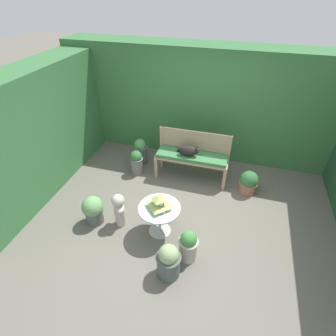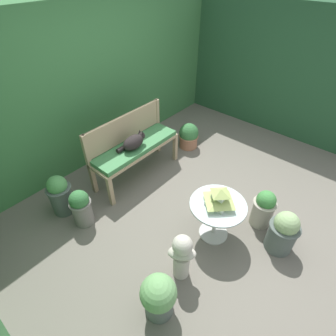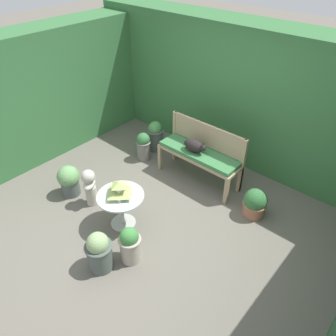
{
  "view_description": "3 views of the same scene",
  "coord_description": "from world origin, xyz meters",
  "px_view_note": "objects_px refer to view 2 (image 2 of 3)",
  "views": [
    {
      "loc": [
        0.61,
        -3.15,
        3.38
      ],
      "look_at": [
        -0.42,
        0.39,
        0.65
      ],
      "focal_mm": 28.0,
      "sensor_mm": 36.0,
      "label": 1
    },
    {
      "loc": [
        -2.2,
        -1.35,
        2.74
      ],
      "look_at": [
        -0.16,
        0.42,
        0.49
      ],
      "focal_mm": 28.0,
      "sensor_mm": 36.0,
      "label": 2
    },
    {
      "loc": [
        2.38,
        -2.54,
        3.48
      ],
      "look_at": [
        -0.32,
        0.53,
        0.44
      ],
      "focal_mm": 35.0,
      "sensor_mm": 36.0,
      "label": 3
    }
  ],
  "objects_px": {
    "potted_plant_bench_right": "(60,194)",
    "potted_plant_path_edge": "(263,208)",
    "cat": "(133,142)",
    "potted_plant_hedge_corner": "(159,296)",
    "potted_plant_bench_left": "(81,207)",
    "patio_table": "(217,211)",
    "potted_plant_table_near": "(283,232)",
    "garden_bust": "(182,255)",
    "potted_plant_patio_mid": "(189,136)",
    "garden_bench": "(136,149)",
    "pagoda_birdhouse": "(219,198)"
  },
  "relations": [
    {
      "from": "patio_table",
      "to": "potted_plant_bench_right",
      "type": "relative_size",
      "value": 1.12
    },
    {
      "from": "patio_table",
      "to": "potted_plant_bench_left",
      "type": "distance_m",
      "value": 1.67
    },
    {
      "from": "patio_table",
      "to": "potted_plant_table_near",
      "type": "distance_m",
      "value": 0.78
    },
    {
      "from": "potted_plant_hedge_corner",
      "to": "garden_bust",
      "type": "bearing_deg",
      "value": 9.97
    },
    {
      "from": "potted_plant_bench_right",
      "to": "potted_plant_path_edge",
      "type": "relative_size",
      "value": 1.09
    },
    {
      "from": "pagoda_birdhouse",
      "to": "potted_plant_bench_right",
      "type": "bearing_deg",
      "value": 119.6
    },
    {
      "from": "cat",
      "to": "potted_plant_hedge_corner",
      "type": "distance_m",
      "value": 2.05
    },
    {
      "from": "cat",
      "to": "potted_plant_table_near",
      "type": "relative_size",
      "value": 0.81
    },
    {
      "from": "potted_plant_bench_right",
      "to": "potted_plant_path_edge",
      "type": "distance_m",
      "value": 2.61
    },
    {
      "from": "cat",
      "to": "pagoda_birdhouse",
      "type": "height_order",
      "value": "cat"
    },
    {
      "from": "potted_plant_patio_mid",
      "to": "potted_plant_table_near",
      "type": "distance_m",
      "value": 2.3
    },
    {
      "from": "cat",
      "to": "garden_bust",
      "type": "distance_m",
      "value": 1.74
    },
    {
      "from": "cat",
      "to": "potted_plant_table_near",
      "type": "distance_m",
      "value": 2.22
    },
    {
      "from": "garden_bench",
      "to": "pagoda_birdhouse",
      "type": "height_order",
      "value": "pagoda_birdhouse"
    },
    {
      "from": "potted_plant_patio_mid",
      "to": "potted_plant_path_edge",
      "type": "height_order",
      "value": "potted_plant_path_edge"
    },
    {
      "from": "pagoda_birdhouse",
      "to": "potted_plant_bench_left",
      "type": "bearing_deg",
      "value": 124.34
    },
    {
      "from": "garden_bust",
      "to": "potted_plant_bench_right",
      "type": "bearing_deg",
      "value": 154.88
    },
    {
      "from": "pagoda_birdhouse",
      "to": "potted_plant_path_edge",
      "type": "xyz_separation_m",
      "value": [
        0.54,
        -0.35,
        -0.37
      ]
    },
    {
      "from": "potted_plant_table_near",
      "to": "potted_plant_bench_right",
      "type": "bearing_deg",
      "value": 118.77
    },
    {
      "from": "potted_plant_bench_right",
      "to": "cat",
      "type": "bearing_deg",
      "value": -13.07
    },
    {
      "from": "potted_plant_hedge_corner",
      "to": "potted_plant_patio_mid",
      "type": "bearing_deg",
      "value": 31.78
    },
    {
      "from": "potted_plant_bench_left",
      "to": "potted_plant_hedge_corner",
      "type": "distance_m",
      "value": 1.48
    },
    {
      "from": "garden_bench",
      "to": "potted_plant_table_near",
      "type": "distance_m",
      "value": 2.23
    },
    {
      "from": "cat",
      "to": "potted_plant_path_edge",
      "type": "bearing_deg",
      "value": -78.29
    },
    {
      "from": "cat",
      "to": "potted_plant_bench_left",
      "type": "relative_size",
      "value": 0.87
    },
    {
      "from": "potted_plant_bench_left",
      "to": "potted_plant_table_near",
      "type": "height_order",
      "value": "potted_plant_table_near"
    },
    {
      "from": "patio_table",
      "to": "cat",
      "type": "bearing_deg",
      "value": 85.78
    },
    {
      "from": "potted_plant_patio_mid",
      "to": "cat",
      "type": "bearing_deg",
      "value": 175.76
    },
    {
      "from": "garden_bench",
      "to": "potted_plant_patio_mid",
      "type": "xyz_separation_m",
      "value": [
        1.13,
        -0.13,
        -0.26
      ]
    },
    {
      "from": "garden_bust",
      "to": "potted_plant_hedge_corner",
      "type": "bearing_deg",
      "value": -115.31
    },
    {
      "from": "potted_plant_patio_mid",
      "to": "garden_bench",
      "type": "bearing_deg",
      "value": 173.53
    },
    {
      "from": "garden_bench",
      "to": "potted_plant_hedge_corner",
      "type": "height_order",
      "value": "garden_bench"
    },
    {
      "from": "garden_bust",
      "to": "potted_plant_table_near",
      "type": "distance_m",
      "value": 1.22
    },
    {
      "from": "cat",
      "to": "potted_plant_hedge_corner",
      "type": "height_order",
      "value": "cat"
    },
    {
      "from": "patio_table",
      "to": "potted_plant_path_edge",
      "type": "xyz_separation_m",
      "value": [
        0.54,
        -0.35,
        -0.15
      ]
    },
    {
      "from": "cat",
      "to": "potted_plant_table_near",
      "type": "height_order",
      "value": "cat"
    },
    {
      "from": "potted_plant_patio_mid",
      "to": "potted_plant_hedge_corner",
      "type": "xyz_separation_m",
      "value": [
        -2.43,
        -1.5,
        0.05
      ]
    },
    {
      "from": "patio_table",
      "to": "pagoda_birdhouse",
      "type": "xyz_separation_m",
      "value": [
        -0.0,
        -0.0,
        0.22
      ]
    },
    {
      "from": "potted_plant_bench_left",
      "to": "potted_plant_path_edge",
      "type": "xyz_separation_m",
      "value": [
        1.48,
        -1.73,
        -0.0
      ]
    },
    {
      "from": "potted_plant_bench_left",
      "to": "garden_bench",
      "type": "bearing_deg",
      "value": 8.07
    },
    {
      "from": "patio_table",
      "to": "potted_plant_hedge_corner",
      "type": "relative_size",
      "value": 1.26
    },
    {
      "from": "potted_plant_bench_left",
      "to": "patio_table",
      "type": "bearing_deg",
      "value": -55.66
    },
    {
      "from": "garden_bust",
      "to": "potted_plant_bench_left",
      "type": "distance_m",
      "value": 1.42
    },
    {
      "from": "potted_plant_hedge_corner",
      "to": "potted_plant_path_edge",
      "type": "height_order",
      "value": "potted_plant_path_edge"
    },
    {
      "from": "garden_bust",
      "to": "potted_plant_patio_mid",
      "type": "xyz_separation_m",
      "value": [
        1.99,
        1.43,
        -0.13
      ]
    },
    {
      "from": "cat",
      "to": "garden_bench",
      "type": "bearing_deg",
      "value": 27.88
    },
    {
      "from": "patio_table",
      "to": "pagoda_birdhouse",
      "type": "distance_m",
      "value": 0.22
    },
    {
      "from": "potted_plant_path_edge",
      "to": "pagoda_birdhouse",
      "type": "bearing_deg",
      "value": 146.69
    },
    {
      "from": "garden_bust",
      "to": "garden_bench",
      "type": "bearing_deg",
      "value": 115.86
    },
    {
      "from": "garden_bench",
      "to": "potted_plant_bench_left",
      "type": "xyz_separation_m",
      "value": [
        -1.12,
        -0.16,
        -0.21
      ]
    }
  ]
}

